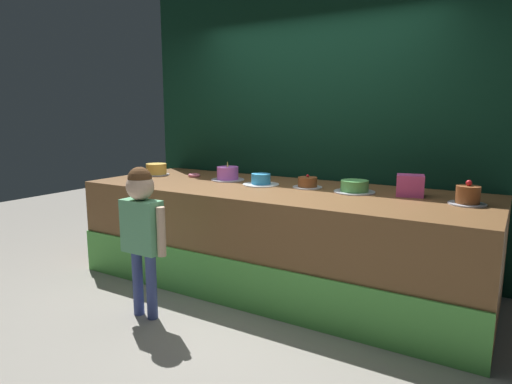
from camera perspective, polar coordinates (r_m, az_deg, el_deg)
ground_plane at (r=3.69m, az=-2.21°, el=-14.77°), size 12.00×12.00×0.00m
stage_platform at (r=4.05m, az=2.81°, el=-5.74°), size 3.59×1.32×0.89m
curtain_backdrop at (r=4.58m, az=7.49°, el=8.70°), size 3.98×0.08×2.89m
child_figure at (r=3.42m, az=-14.48°, el=-3.71°), size 0.45×0.21×1.16m
pink_box at (r=3.76m, az=19.20°, el=0.80°), size 0.24×0.21×0.17m
donut at (r=4.69m, az=-7.96°, el=2.14°), size 0.13×0.13×0.03m
cake_far_left at (r=4.90m, az=-12.69°, el=2.83°), size 0.27×0.27×0.12m
cake_left at (r=4.42m, az=-3.66°, el=2.32°), size 0.33×0.33×0.19m
cake_center_left at (r=4.11m, az=0.64°, el=1.51°), size 0.34×0.34×0.11m
cake_center_right at (r=3.98m, az=6.64°, el=1.15°), size 0.26×0.26×0.12m
cake_right at (r=3.82m, az=12.55°, el=0.64°), size 0.35×0.35×0.10m
cake_far_right at (r=3.57m, az=25.57°, el=-0.45°), size 0.27×0.27×0.18m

